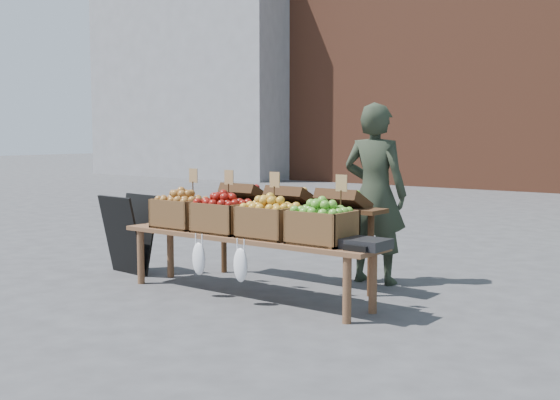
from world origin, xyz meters
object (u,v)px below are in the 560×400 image
Objects in this scene: display_bench at (246,266)px; crate_red_apples at (270,222)px; weighing_scale at (366,244)px; back_table at (291,231)px; crate_russet_pears at (224,217)px; crate_green_apples at (322,227)px; crate_golden_apples at (182,213)px; chalkboard_sign at (129,234)px; vendor at (375,194)px.

display_bench is 0.51m from crate_red_apples.
crate_red_apples reaches higher than display_bench.
display_bench is 7.94× the size of weighing_scale.
back_table reaches higher than crate_russet_pears.
crate_green_apples is (0.55, 0.00, 0.00)m from crate_red_apples.
crate_golden_apples is 1.00× the size of crate_russet_pears.
back_table reaches higher than display_bench.
display_bench is at bearing 180.00° from crate_green_apples.
display_bench is 1.29m from weighing_scale.
back_table is 1.09m from crate_golden_apples.
chalkboard_sign is 2.49× the size of weighing_scale.
crate_red_apples is 0.98m from weighing_scale.
crate_russet_pears is (-0.25, -0.72, 0.19)m from back_table.
vendor reaches higher than crate_golden_apples.
crate_golden_apples is 1.00× the size of crate_red_apples.
crate_red_apples is at bearing 2.43° from chalkboard_sign.
chalkboard_sign is 0.40× the size of back_table.
display_bench is at bearing 2.08° from chalkboard_sign.
weighing_scale is (0.65, -1.26, -0.28)m from vendor.
crate_red_apples reaches higher than weighing_scale.
crate_russet_pears is (0.55, 0.00, 0.00)m from crate_golden_apples.
back_table is 0.80m from crate_red_apples.
weighing_scale is (2.08, -0.00, -0.10)m from crate_golden_apples.
crate_golden_apples is 2.08m from weighing_scale.
vendor is at bearing 40.48° from back_table.
display_bench is 5.40× the size of crate_golden_apples.
crate_red_apples is 0.55m from crate_green_apples.
crate_russet_pears is (-0.28, 0.00, 0.42)m from display_bench.
vendor is 3.56× the size of crate_russet_pears.
chalkboard_sign reaches higher than display_bench.
crate_golden_apples is at bearing 180.00° from crate_red_apples.
chalkboard_sign is at bearing 175.02° from crate_golden_apples.
crate_green_apples is at bearing 0.00° from crate_red_apples.
chalkboard_sign is 1.69× the size of crate_russet_pears.
crate_red_apples is 1.00× the size of crate_green_apples.
vendor reaches higher than back_table.
crate_red_apples is (0.30, -0.72, 0.19)m from back_table.
crate_golden_apples is at bearing -137.97° from back_table.
display_bench is at bearing 0.00° from crate_golden_apples.
vendor is 0.85× the size of back_table.
weighing_scale is (1.25, -0.00, 0.33)m from display_bench.
crate_russet_pears is 1.53m from weighing_scale.
vendor is 1.54m from crate_russet_pears.
vendor is at bearing 117.28° from weighing_scale.
vendor is at bearing 41.36° from crate_golden_apples.
crate_red_apples is at bearing 68.80° from vendor.
crate_russet_pears and crate_red_apples have the same top height.
weighing_scale is at bearing -0.00° from crate_green_apples.
weighing_scale is at bearing 110.68° from vendor.
vendor is 2.62m from chalkboard_sign.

